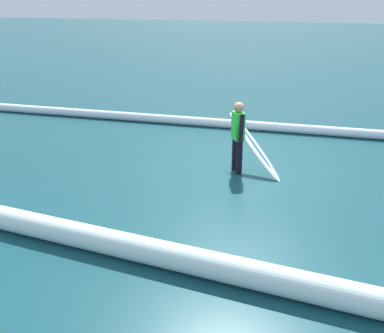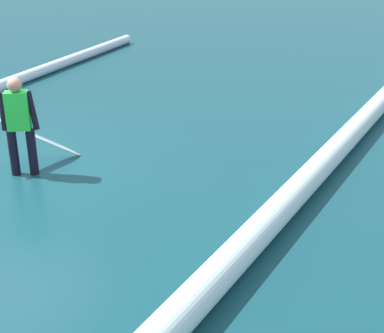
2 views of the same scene
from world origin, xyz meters
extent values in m
plane|color=#14454D|center=(0.00, 0.00, 0.00)|extent=(134.48, 134.48, 0.00)
cylinder|color=black|center=(0.02, 0.32, 0.37)|extent=(0.14, 0.14, 0.74)
cylinder|color=black|center=(-0.13, 0.55, 0.37)|extent=(0.14, 0.14, 0.74)
cube|color=#2DD83F|center=(-0.05, 0.43, 1.03)|extent=(0.35, 0.39, 0.59)
sphere|color=tan|center=(-0.05, 0.43, 1.43)|extent=(0.22, 0.22, 0.22)
cylinder|color=black|center=(0.07, 0.25, 1.03)|extent=(0.09, 0.11, 0.59)
cylinder|color=black|center=(-0.17, 0.61, 1.03)|extent=(0.09, 0.18, 0.60)
ellipsoid|color=white|center=(-0.37, 0.23, 0.57)|extent=(1.54, 1.22, 1.17)
ellipsoid|color=blue|center=(-0.37, 0.23, 0.57)|extent=(1.17, 0.89, 0.95)
cylinder|color=white|center=(2.65, -2.82, 0.13)|extent=(23.54, 1.98, 0.26)
cylinder|color=white|center=(-0.60, 4.47, 0.19)|extent=(22.87, 1.41, 0.38)
camera|label=1|loc=(-2.37, 9.54, 3.56)|focal=42.75mm
camera|label=2|loc=(5.97, 6.53, 3.71)|focal=53.86mm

